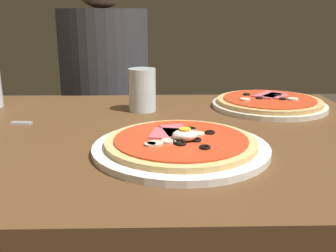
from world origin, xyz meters
TOP-DOWN VIEW (x-y plane):
  - dining_table at (0.00, 0.00)m, footprint 1.01×0.77m
  - pizza_foreground at (0.05, -0.12)m, footprint 0.32×0.32m
  - pizza_across_left at (0.30, 0.21)m, footprint 0.29×0.29m
  - water_glass_far at (-0.03, 0.19)m, footprint 0.07×0.07m
  - diner_person at (-0.18, 0.67)m, footprint 0.32×0.32m

SIDE VIEW (x-z plane):
  - diner_person at x=-0.18m, z-range -0.03..1.15m
  - dining_table at x=0.00m, z-range 0.23..0.96m
  - pizza_foreground at x=0.05m, z-range 0.72..0.76m
  - pizza_across_left at x=0.30m, z-range 0.72..0.75m
  - water_glass_far at x=-0.03m, z-range 0.72..0.83m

